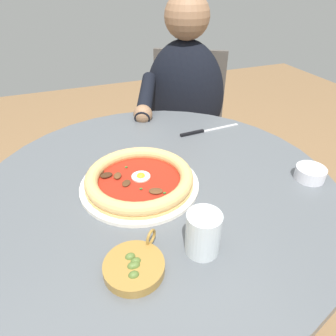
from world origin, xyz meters
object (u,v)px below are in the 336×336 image
object	(u,v)px
water_glass	(203,235)
ramekin_capers	(310,173)
dining_table	(159,220)
diner_person	(183,138)
steak_knife	(201,131)
olive_pan	(134,266)
pizza_on_plate	(139,179)
cafe_chair_diner	(186,122)

from	to	relation	value
water_glass	ramekin_capers	xyz separation A→B (m)	(-0.38, -0.12, -0.02)
water_glass	dining_table	bearing A→B (deg)	-88.47
diner_person	steak_knife	bearing A→B (deg)	74.98
ramekin_capers	dining_table	bearing A→B (deg)	-18.88
steak_knife	olive_pan	bearing A→B (deg)	51.60
pizza_on_plate	olive_pan	distance (m)	0.26
pizza_on_plate	water_glass	xyz separation A→B (m)	(-0.06, 0.25, 0.02)
diner_person	olive_pan	bearing A→B (deg)	60.90
steak_knife	ramekin_capers	xyz separation A→B (m)	(-0.15, 0.35, 0.02)
pizza_on_plate	water_glass	distance (m)	0.26
olive_pan	diner_person	world-z (taller)	diner_person
pizza_on_plate	steak_knife	size ratio (longest dim) A/B	1.34
pizza_on_plate	steak_knife	distance (m)	0.35
steak_knife	diner_person	bearing A→B (deg)	-105.02
dining_table	olive_pan	xyz separation A→B (m)	(0.13, 0.25, 0.15)
dining_table	ramekin_capers	world-z (taller)	ramekin_capers
pizza_on_plate	ramekin_capers	bearing A→B (deg)	162.63
ramekin_capers	diner_person	size ratio (longest dim) A/B	0.07
ramekin_capers	steak_knife	bearing A→B (deg)	-66.70
steak_knife	olive_pan	size ratio (longest dim) A/B	1.88
ramekin_capers	cafe_chair_diner	size ratio (longest dim) A/B	0.09
pizza_on_plate	diner_person	world-z (taller)	diner_person
ramekin_capers	olive_pan	world-z (taller)	olive_pan
pizza_on_plate	olive_pan	world-z (taller)	same
ramekin_capers	diner_person	distance (m)	0.77
water_glass	ramekin_capers	world-z (taller)	water_glass
dining_table	steak_knife	size ratio (longest dim) A/B	4.13
steak_knife	cafe_chair_diner	distance (m)	0.57
cafe_chair_diner	dining_table	bearing A→B (deg)	60.43
steak_knife	cafe_chair_diner	size ratio (longest dim) A/B	0.27
pizza_on_plate	ramekin_capers	xyz separation A→B (m)	(-0.43, 0.13, -0.00)
dining_table	diner_person	size ratio (longest dim) A/B	0.83
pizza_on_plate	steak_knife	bearing A→B (deg)	-143.30
water_glass	cafe_chair_diner	xyz separation A→B (m)	(-0.40, -0.96, -0.25)
ramekin_capers	diner_person	world-z (taller)	diner_person
olive_pan	diner_person	distance (m)	0.99
dining_table	water_glass	world-z (taller)	water_glass
ramekin_capers	olive_pan	xyz separation A→B (m)	(0.51, 0.12, -0.01)
dining_table	cafe_chair_diner	world-z (taller)	cafe_chair_diner
cafe_chair_diner	water_glass	bearing A→B (deg)	67.43
dining_table	ramekin_capers	xyz separation A→B (m)	(-0.38, 0.13, 0.16)
olive_pan	dining_table	bearing A→B (deg)	-118.29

